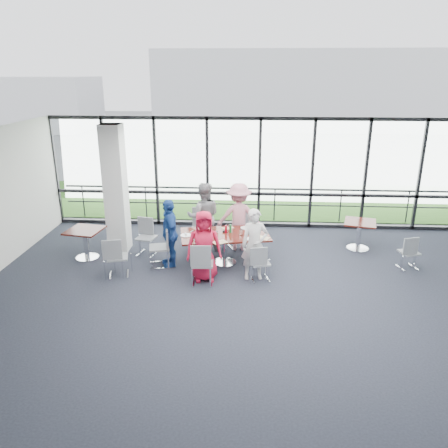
# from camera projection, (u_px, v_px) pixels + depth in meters

# --- Properties ---
(floor) EXTENTS (12.00, 10.00, 0.02)m
(floor) POSITION_uv_depth(u_px,v_px,m) (261.00, 313.00, 8.35)
(floor) COLOR #1E222B
(floor) RESTS_ON ground
(ceiling) EXTENTS (12.00, 10.00, 0.04)m
(ceiling) POSITION_uv_depth(u_px,v_px,m) (266.00, 145.00, 7.29)
(ceiling) COLOR silver
(ceiling) RESTS_ON ground
(curtain_wall_back) EXTENTS (12.00, 0.10, 3.20)m
(curtain_wall_back) POSITION_uv_depth(u_px,v_px,m) (259.00, 174.00, 12.53)
(curtain_wall_back) COLOR white
(curtain_wall_back) RESTS_ON ground
(structural_column) EXTENTS (0.50, 0.50, 3.20)m
(structural_column) POSITION_uv_depth(u_px,v_px,m) (116.00, 189.00, 10.85)
(structural_column) COLOR white
(structural_column) RESTS_ON ground
(apron) EXTENTS (80.00, 70.00, 0.02)m
(apron) POSITION_uv_depth(u_px,v_px,m) (257.00, 186.00, 17.77)
(apron) COLOR slate
(apron) RESTS_ON ground
(grass_strip) EXTENTS (80.00, 5.00, 0.01)m
(grass_strip) POSITION_uv_depth(u_px,v_px,m) (257.00, 198.00, 15.88)
(grass_strip) COLOR #2B511A
(grass_strip) RESTS_ON ground
(hangar_main) EXTENTS (24.00, 10.00, 6.00)m
(hangar_main) POSITION_uv_depth(u_px,v_px,m) (302.00, 89.00, 37.27)
(hangar_main) COLOR silver
(hangar_main) RESTS_ON ground
(hangar_aux) EXTENTS (10.00, 6.00, 4.00)m
(hangar_aux) POSITION_uv_depth(u_px,v_px,m) (31.00, 103.00, 35.12)
(hangar_aux) COLOR silver
(hangar_aux) RESTS_ON ground
(guard_rail) EXTENTS (12.00, 0.06, 0.06)m
(guard_rail) POSITION_uv_depth(u_px,v_px,m) (258.00, 204.00, 13.46)
(guard_rail) COLOR #2D2D33
(guard_rail) RESTS_ON ground
(main_table) EXTENTS (2.23, 1.48, 0.75)m
(main_table) POSITION_uv_depth(u_px,v_px,m) (225.00, 238.00, 10.33)
(main_table) COLOR #38170E
(main_table) RESTS_ON ground
(side_table_left) EXTENTS (0.91, 0.91, 0.75)m
(side_table_left) POSITION_uv_depth(u_px,v_px,m) (85.00, 235.00, 10.61)
(side_table_left) COLOR #38170E
(side_table_left) RESTS_ON ground
(side_table_right) EXTENTS (0.93, 0.93, 0.75)m
(side_table_right) POSITION_uv_depth(u_px,v_px,m) (360.00, 227.00, 11.17)
(side_table_right) COLOR #38170E
(side_table_right) RESTS_ON ground
(diner_near_left) EXTENTS (0.85, 0.62, 1.58)m
(diner_near_left) POSITION_uv_depth(u_px,v_px,m) (204.00, 246.00, 9.46)
(diner_near_left) COLOR #BB1432
(diner_near_left) RESTS_ON ground
(diner_near_right) EXTENTS (0.64, 0.51, 1.60)m
(diner_near_right) POSITION_uv_depth(u_px,v_px,m) (255.00, 245.00, 9.51)
(diner_near_right) COLOR silver
(diner_near_right) RESTS_ON ground
(diner_far_left) EXTENTS (0.91, 0.63, 1.77)m
(diner_far_left) POSITION_uv_depth(u_px,v_px,m) (204.00, 217.00, 11.07)
(diner_far_left) COLOR gray
(diner_far_left) RESTS_ON ground
(diner_far_right) EXTENTS (1.17, 0.66, 1.75)m
(diner_far_right) POSITION_uv_depth(u_px,v_px,m) (239.00, 217.00, 11.09)
(diner_far_right) COLOR #D08391
(diner_far_right) RESTS_ON ground
(diner_end) EXTENTS (0.82, 1.07, 1.62)m
(diner_end) POSITION_uv_depth(u_px,v_px,m) (170.00, 233.00, 10.18)
(diner_end) COLOR #1E4490
(diner_end) RESTS_ON ground
(chair_main_nl) EXTENTS (0.48, 0.48, 0.93)m
(chair_main_nl) POSITION_uv_depth(u_px,v_px,m) (203.00, 263.00, 9.38)
(chair_main_nl) COLOR gray
(chair_main_nl) RESTS_ON ground
(chair_main_nr) EXTENTS (0.48, 0.48, 0.81)m
(chair_main_nr) POSITION_uv_depth(u_px,v_px,m) (260.00, 263.00, 9.57)
(chair_main_nr) COLOR gray
(chair_main_nr) RESTS_ON ground
(chair_main_fl) EXTENTS (0.49, 0.49, 0.99)m
(chair_main_fl) POSITION_uv_depth(u_px,v_px,m) (200.00, 229.00, 11.36)
(chair_main_fl) COLOR gray
(chair_main_fl) RESTS_ON ground
(chair_main_fr) EXTENTS (0.61, 0.61, 0.94)m
(chair_main_fr) POSITION_uv_depth(u_px,v_px,m) (238.00, 230.00, 11.35)
(chair_main_fr) COLOR gray
(chair_main_fr) RESTS_ON ground
(chair_main_end) EXTENTS (0.55, 0.55, 0.94)m
(chair_main_end) POSITION_uv_depth(u_px,v_px,m) (159.00, 247.00, 10.23)
(chair_main_end) COLOR gray
(chair_main_end) RESTS_ON ground
(chair_spare_la) EXTENTS (0.53, 0.53, 0.90)m
(chair_spare_la) POSITION_uv_depth(u_px,v_px,m) (118.00, 257.00, 9.74)
(chair_spare_la) COLOR gray
(chair_spare_la) RESTS_ON ground
(chair_spare_lb) EXTENTS (0.53, 0.53, 0.90)m
(chair_spare_lb) POSITION_uv_depth(u_px,v_px,m) (146.00, 238.00, 10.88)
(chair_spare_lb) COLOR gray
(chair_spare_lb) RESTS_ON ground
(chair_spare_r) EXTENTS (0.49, 0.49, 0.80)m
(chair_spare_r) POSITION_uv_depth(u_px,v_px,m) (409.00, 252.00, 10.12)
(chair_spare_r) COLOR gray
(chair_spare_r) RESTS_ON ground
(plate_nl) EXTENTS (0.24, 0.24, 0.01)m
(plate_nl) POSITION_uv_depth(u_px,v_px,m) (199.00, 240.00, 9.91)
(plate_nl) COLOR white
(plate_nl) RESTS_ON main_table
(plate_nr) EXTENTS (0.27, 0.27, 0.01)m
(plate_nr) POSITION_uv_depth(u_px,v_px,m) (252.00, 239.00, 9.96)
(plate_nr) COLOR white
(plate_nr) RESTS_ON main_table
(plate_fl) EXTENTS (0.24, 0.24, 0.01)m
(plate_fl) POSITION_uv_depth(u_px,v_px,m) (202.00, 229.00, 10.59)
(plate_fl) COLOR white
(plate_fl) RESTS_ON main_table
(plate_fr) EXTENTS (0.27, 0.27, 0.01)m
(plate_fr) POSITION_uv_depth(u_px,v_px,m) (246.00, 228.00, 10.66)
(plate_fr) COLOR white
(plate_fr) RESTS_ON main_table
(plate_end) EXTENTS (0.26, 0.26, 0.01)m
(plate_end) POSITION_uv_depth(u_px,v_px,m) (186.00, 235.00, 10.17)
(plate_end) COLOR white
(plate_end) RESTS_ON main_table
(tumbler_a) EXTENTS (0.08, 0.08, 0.15)m
(tumbler_a) POSITION_uv_depth(u_px,v_px,m) (216.00, 235.00, 10.02)
(tumbler_a) COLOR white
(tumbler_a) RESTS_ON main_table
(tumbler_b) EXTENTS (0.07, 0.07, 0.15)m
(tumbler_b) POSITION_uv_depth(u_px,v_px,m) (241.00, 233.00, 10.16)
(tumbler_b) COLOR white
(tumbler_b) RESTS_ON main_table
(tumbler_c) EXTENTS (0.07, 0.07, 0.14)m
(tumbler_c) POSITION_uv_depth(u_px,v_px,m) (228.00, 227.00, 10.51)
(tumbler_c) COLOR white
(tumbler_c) RESTS_ON main_table
(tumbler_d) EXTENTS (0.07, 0.07, 0.15)m
(tumbler_d) POSITION_uv_depth(u_px,v_px,m) (193.00, 234.00, 10.05)
(tumbler_d) COLOR white
(tumbler_d) RESTS_ON main_table
(menu_a) EXTENTS (0.39, 0.36, 0.00)m
(menu_a) POSITION_uv_depth(u_px,v_px,m) (220.00, 242.00, 9.78)
(menu_a) COLOR silver
(menu_a) RESTS_ON main_table
(menu_b) EXTENTS (0.37, 0.33, 0.00)m
(menu_b) POSITION_uv_depth(u_px,v_px,m) (263.00, 238.00, 10.05)
(menu_b) COLOR silver
(menu_b) RESTS_ON main_table
(menu_c) EXTENTS (0.34, 0.31, 0.00)m
(menu_c) POSITION_uv_depth(u_px,v_px,m) (228.00, 228.00, 10.69)
(menu_c) COLOR silver
(menu_c) RESTS_ON main_table
(condiment_caddy) EXTENTS (0.10, 0.07, 0.04)m
(condiment_caddy) POSITION_uv_depth(u_px,v_px,m) (225.00, 231.00, 10.39)
(condiment_caddy) COLOR black
(condiment_caddy) RESTS_ON main_table
(ketchup_bottle) EXTENTS (0.06, 0.06, 0.18)m
(ketchup_bottle) POSITION_uv_depth(u_px,v_px,m) (226.00, 229.00, 10.33)
(ketchup_bottle) COLOR #A70519
(ketchup_bottle) RESTS_ON main_table
(green_bottle) EXTENTS (0.05, 0.05, 0.20)m
(green_bottle) POSITION_uv_depth(u_px,v_px,m) (230.00, 228.00, 10.35)
(green_bottle) COLOR #196E2E
(green_bottle) RESTS_ON main_table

